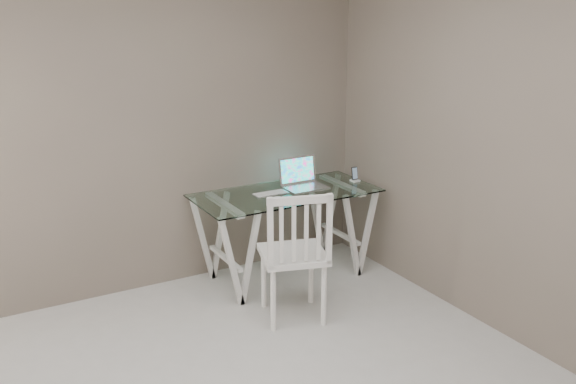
# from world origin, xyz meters

# --- Properties ---
(room) EXTENTS (4.50, 4.52, 2.71)m
(room) POSITION_xyz_m (-0.06, 0.02, 1.72)
(room) COLOR #B5B3AE
(room) RESTS_ON ground
(desk) EXTENTS (1.50, 0.70, 0.75)m
(desk) POSITION_xyz_m (1.15, 1.85, 0.38)
(desk) COLOR silver
(desk) RESTS_ON ground
(chair) EXTENTS (0.57, 0.57, 1.00)m
(chair) POSITION_xyz_m (0.83, 1.14, 0.55)
(chair) COLOR white
(chair) RESTS_ON ground
(laptop) EXTENTS (0.34, 0.28, 0.24)m
(laptop) POSITION_xyz_m (1.34, 1.92, 0.80)
(laptop) COLOR silver
(laptop) RESTS_ON desk
(keyboard) EXTENTS (0.29, 0.12, 0.01)m
(keyboard) POSITION_xyz_m (1.01, 1.87, 0.75)
(keyboard) COLOR silver
(keyboard) RESTS_ON desk
(mouse) EXTENTS (0.10, 0.06, 0.03)m
(mouse) POSITION_xyz_m (0.97, 1.68, 0.76)
(mouse) COLOR white
(mouse) RESTS_ON desk
(phone_dock) EXTENTS (0.07, 0.07, 0.13)m
(phone_dock) POSITION_xyz_m (1.83, 1.84, 0.78)
(phone_dock) COLOR white
(phone_dock) RESTS_ON desk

